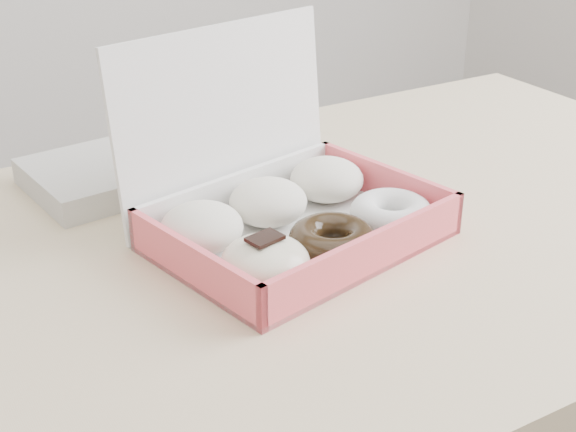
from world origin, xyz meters
TOP-DOWN VIEW (x-y plane):
  - table at (0.00, 0.00)m, footprint 1.20×0.80m
  - donut_box at (-0.13, -0.00)m, footprint 0.38×0.34m
  - newspapers at (-0.26, 0.26)m, footprint 0.24×0.20m

SIDE VIEW (x-z plane):
  - table at x=0.00m, z-range 0.30..1.05m
  - newspapers at x=-0.26m, z-range 0.75..0.79m
  - donut_box at x=-0.13m, z-range 0.67..0.91m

